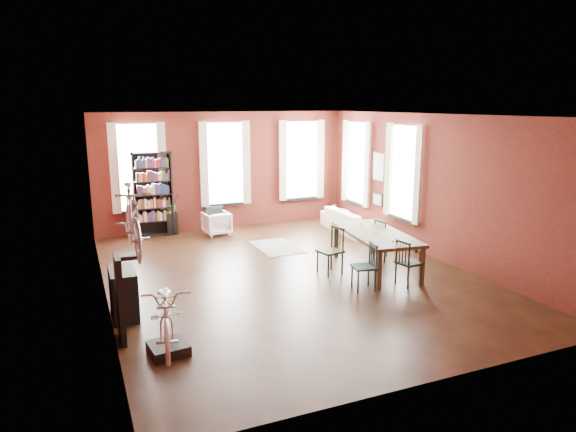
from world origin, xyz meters
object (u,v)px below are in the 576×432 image
dining_chair_a (364,267)px  dining_chair_b (330,251)px  plant_stand (172,223)px  cream_sofa (351,217)px  console_table (123,294)px  dining_chair_d (386,240)px  bike_trainer (168,348)px  bookshelf (153,194)px  dining_chair_c (409,262)px  bicycle_floor (165,283)px  white_armchair (217,222)px  dining_table (375,251)px

dining_chair_a → dining_chair_b: 1.08m
dining_chair_a → plant_stand: (-2.53, 5.62, -0.15)m
cream_sofa → console_table: cream_sofa is taller
dining_chair_d → bike_trainer: size_ratio=1.82×
console_table → bike_trainer: bearing=-74.5°
bookshelf → bike_trainer: bookshelf is taller
dining_chair_c → bicycle_floor: (-4.74, -1.01, 0.59)m
bookshelf → console_table: bookshelf is taller
dining_chair_a → bookshelf: (-2.98, 5.62, 0.66)m
dining_chair_b → white_armchair: dining_chair_b is taller
console_table → bicycle_floor: bicycle_floor is taller
dining_chair_b → dining_chair_c: bearing=31.1°
bicycle_floor → dining_chair_a: bearing=25.4°
dining_chair_b → dining_chair_c: (1.08, -1.19, -0.03)m
dining_chair_a → dining_table: bearing=147.8°
dining_chair_b → bike_trainer: 4.30m
dining_chair_c → console_table: bearing=74.6°
bookshelf → dining_chair_c: bearing=-55.8°
bike_trainer → bicycle_floor: size_ratio=0.29×
dining_chair_d → bike_trainer: bearing=109.3°
white_armchair → dining_chair_d: bearing=122.7°
bike_trainer → bicycle_floor: bearing=-11.4°
dining_chair_a → dining_chair_c: dining_chair_c is taller
dining_chair_c → bike_trainer: (-4.75, -1.01, -0.37)m
dining_table → plant_stand: bearing=132.6°
dining_table → white_armchair: dining_table is taller
bike_trainer → white_armchair: bearing=69.0°
dining_chair_c → cream_sofa: size_ratio=0.43×
bicycle_floor → plant_stand: bearing=88.1°
dining_chair_b → bicycle_floor: size_ratio=0.54×
cream_sofa → plant_stand: 4.82m
dining_chair_a → cream_sofa: dining_chair_a is taller
dining_chair_a → dining_chair_b: dining_chair_b is taller
dining_chair_a → dining_chair_d: bearing=145.0°
console_table → bicycle_floor: 1.74m
dining_chair_b → bookshelf: bearing=-159.3°
cream_sofa → console_table: 7.15m
plant_stand → dining_chair_a: bearing=-65.7°
white_armchair → bicycle_floor: bicycle_floor is taller
dining_chair_c → console_table: (-5.18, 0.54, -0.05)m
white_armchair → cream_sofa: (3.42, -1.17, 0.07)m
dining_chair_a → dining_chair_c: size_ratio=0.99×
dining_table → cream_sofa: size_ratio=1.13×
dining_table → dining_chair_b: size_ratio=2.46×
white_armchair → cream_sofa: size_ratio=0.32×
plant_stand → bicycle_floor: size_ratio=0.33×
dining_chair_c → bike_trainer: 4.87m
dining_chair_c → bicycle_floor: 4.88m
plant_stand → dining_chair_d: bearing=-46.9°
dining_chair_a → bicycle_floor: bearing=-63.2°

